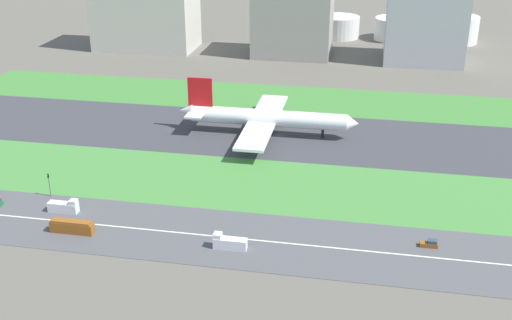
{
  "coord_description": "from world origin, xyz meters",
  "views": [
    {
      "loc": [
        30.96,
        -209.56,
        84.58
      ],
      "look_at": [
        -1.54,
        -36.5,
        6.0
      ],
      "focal_mm": 44.3,
      "sensor_mm": 36.0,
      "label": 1
    }
  ],
  "objects": [
    {
      "name": "ground_plane",
      "position": [
        0.0,
        0.0,
        0.0
      ],
      "size": [
        800.0,
        800.0,
        0.0
      ],
      "primitive_type": "plane",
      "color": "#5B564C"
    },
    {
      "name": "runway",
      "position": [
        0.0,
        0.0,
        0.05
      ],
      "size": [
        280.0,
        46.0,
        0.1
      ],
      "primitive_type": "cube",
      "color": "#38383D",
      "rests_on": "ground_plane"
    },
    {
      "name": "grass_median_north",
      "position": [
        0.0,
        41.0,
        0.05
      ],
      "size": [
        280.0,
        36.0,
        0.1
      ],
      "primitive_type": "cube",
      "color": "#3D7A33",
      "rests_on": "ground_plane"
    },
    {
      "name": "grass_median_south",
      "position": [
        0.0,
        -41.0,
        0.05
      ],
      "size": [
        280.0,
        36.0,
        0.1
      ],
      "primitive_type": "cube",
      "color": "#427F38",
      "rests_on": "ground_plane"
    },
    {
      "name": "highway",
      "position": [
        0.0,
        -73.0,
        0.05
      ],
      "size": [
        280.0,
        28.0,
        0.1
      ],
      "primitive_type": "cube",
      "color": "#4C4C4F",
      "rests_on": "ground_plane"
    },
    {
      "name": "highway_centerline",
      "position": [
        0.0,
        -73.0,
        0.11
      ],
      "size": [
        266.0,
        0.5,
        0.01
      ],
      "primitive_type": "cube",
      "color": "silver",
      "rests_on": "highway"
    },
    {
      "name": "airliner",
      "position": [
        -5.52,
        0.0,
        6.23
      ],
      "size": [
        65.0,
        56.0,
        19.7
      ],
      "color": "white",
      "rests_on": "runway"
    },
    {
      "name": "car_5",
      "position": [
        48.74,
        -68.0,
        0.92
      ],
      "size": [
        4.4,
        1.8,
        2.0
      ],
      "color": "brown",
      "rests_on": "highway"
    },
    {
      "name": "truck_1",
      "position": [
        -0.57,
        -78.0,
        1.67
      ],
      "size": [
        8.4,
        2.5,
        4.0
      ],
      "rotation": [
        0.0,
        0.0,
        3.14
      ],
      "color": "silver",
      "rests_on": "highway"
    },
    {
      "name": "truck_0",
      "position": [
        -49.67,
        -68.0,
        1.67
      ],
      "size": [
        8.4,
        2.5,
        4.0
      ],
      "color": "silver",
      "rests_on": "highway"
    },
    {
      "name": "bus_0",
      "position": [
        -42.53,
        -78.0,
        1.82
      ],
      "size": [
        11.6,
        2.5,
        3.5
      ],
      "rotation": [
        0.0,
        0.0,
        3.14
      ],
      "color": "brown",
      "rests_on": "highway"
    },
    {
      "name": "traffic_light",
      "position": [
        -57.88,
        -60.01,
        4.29
      ],
      "size": [
        0.36,
        0.5,
        7.2
      ],
      "color": "#4C4C51",
      "rests_on": "highway"
    },
    {
      "name": "terminal_building",
      "position": [
        -90.0,
        114.0,
        22.44
      ],
      "size": [
        52.77,
        30.04,
        44.87
      ],
      "primitive_type": "cube",
      "color": "beige",
      "rests_on": "ground_plane"
    },
    {
      "name": "hangar_building",
      "position": [
        -10.45,
        114.0,
        18.59
      ],
      "size": [
        39.73,
        28.95,
        37.19
      ],
      "primitive_type": "cube",
      "color": "#9E998E",
      "rests_on": "ground_plane"
    },
    {
      "name": "office_tower",
      "position": [
        55.79,
        114.0,
        20.12
      ],
      "size": [
        38.26,
        32.21,
        40.24
      ],
      "primitive_type": "cube",
      "color": "#B2B2B7",
      "rests_on": "ground_plane"
    },
    {
      "name": "fuel_tank_west",
      "position": [
        10.65,
        159.0,
        6.07
      ],
      "size": [
        23.7,
        23.7,
        12.13
      ],
      "primitive_type": "cylinder",
      "color": "silver",
      "rests_on": "ground_plane"
    },
    {
      "name": "fuel_tank_centre",
      "position": [
        43.52,
        159.0,
        6.19
      ],
      "size": [
        24.8,
        24.8,
        12.38
      ],
      "primitive_type": "cylinder",
      "color": "silver",
      "rests_on": "ground_plane"
    },
    {
      "name": "fuel_tank_east",
      "position": [
        75.99,
        159.0,
        7.35
      ],
      "size": [
        24.93,
        24.93,
        14.69
      ],
      "primitive_type": "cylinder",
      "color": "silver",
      "rests_on": "ground_plane"
    }
  ]
}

